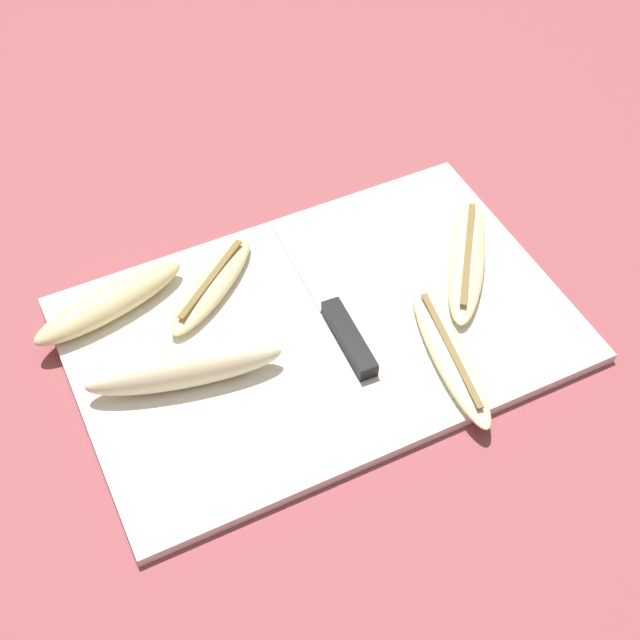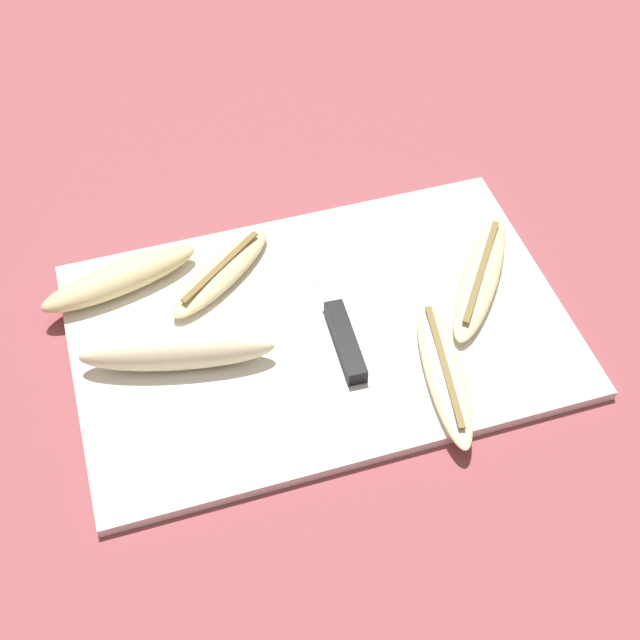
{
  "view_description": "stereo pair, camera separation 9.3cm",
  "coord_description": "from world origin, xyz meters",
  "px_view_note": "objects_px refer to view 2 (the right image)",
  "views": [
    {
      "loc": [
        -0.26,
        -0.53,
        0.74
      ],
      "look_at": [
        0.0,
        0.0,
        0.02
      ],
      "focal_mm": 50.0,
      "sensor_mm": 36.0,
      "label": 1
    },
    {
      "loc": [
        -0.17,
        -0.57,
        0.74
      ],
      "look_at": [
        0.0,
        0.0,
        0.02
      ],
      "focal_mm": 50.0,
      "sensor_mm": 36.0,
      "label": 2
    }
  ],
  "objects_px": {
    "banana_soft_right": "(480,276)",
    "knife": "(338,323)",
    "banana_mellow_near": "(120,278)",
    "banana_pale_long": "(177,352)",
    "banana_cream_curved": "(443,370)",
    "banana_ripe_center": "(221,273)"
  },
  "relations": [
    {
      "from": "banana_pale_long",
      "to": "banana_ripe_center",
      "type": "bearing_deg",
      "value": 56.28
    },
    {
      "from": "banana_soft_right",
      "to": "knife",
      "type": "bearing_deg",
      "value": -174.57
    },
    {
      "from": "banana_soft_right",
      "to": "banana_mellow_near",
      "type": "bearing_deg",
      "value": 164.23
    },
    {
      "from": "knife",
      "to": "banana_cream_curved",
      "type": "xyz_separation_m",
      "value": [
        0.08,
        -0.09,
        0.0
      ]
    },
    {
      "from": "knife",
      "to": "banana_ripe_center",
      "type": "height_order",
      "value": "banana_ripe_center"
    },
    {
      "from": "banana_pale_long",
      "to": "banana_soft_right",
      "type": "relative_size",
      "value": 1.09
    },
    {
      "from": "banana_cream_curved",
      "to": "banana_soft_right",
      "type": "relative_size",
      "value": 1.06
    },
    {
      "from": "banana_cream_curved",
      "to": "banana_soft_right",
      "type": "bearing_deg",
      "value": 50.94
    },
    {
      "from": "banana_pale_long",
      "to": "knife",
      "type": "bearing_deg",
      "value": -0.53
    },
    {
      "from": "banana_ripe_center",
      "to": "banana_pale_long",
      "type": "height_order",
      "value": "banana_pale_long"
    },
    {
      "from": "banana_pale_long",
      "to": "banana_cream_curved",
      "type": "bearing_deg",
      "value": -20.01
    },
    {
      "from": "knife",
      "to": "banana_soft_right",
      "type": "distance_m",
      "value": 0.17
    },
    {
      "from": "banana_cream_curved",
      "to": "banana_soft_right",
      "type": "distance_m",
      "value": 0.14
    },
    {
      "from": "banana_cream_curved",
      "to": "banana_mellow_near",
      "type": "height_order",
      "value": "banana_mellow_near"
    },
    {
      "from": "knife",
      "to": "banana_mellow_near",
      "type": "bearing_deg",
      "value": 152.36
    },
    {
      "from": "knife",
      "to": "banana_soft_right",
      "type": "bearing_deg",
      "value": 8.08
    },
    {
      "from": "knife",
      "to": "banana_mellow_near",
      "type": "relative_size",
      "value": 1.38
    },
    {
      "from": "banana_cream_curved",
      "to": "knife",
      "type": "bearing_deg",
      "value": 132.23
    },
    {
      "from": "banana_ripe_center",
      "to": "banana_cream_curved",
      "type": "relative_size",
      "value": 0.76
    },
    {
      "from": "banana_mellow_near",
      "to": "knife",
      "type": "bearing_deg",
      "value": -30.29
    },
    {
      "from": "banana_pale_long",
      "to": "banana_soft_right",
      "type": "bearing_deg",
      "value": 2.44
    },
    {
      "from": "banana_cream_curved",
      "to": "banana_ripe_center",
      "type": "bearing_deg",
      "value": 133.54
    }
  ]
}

